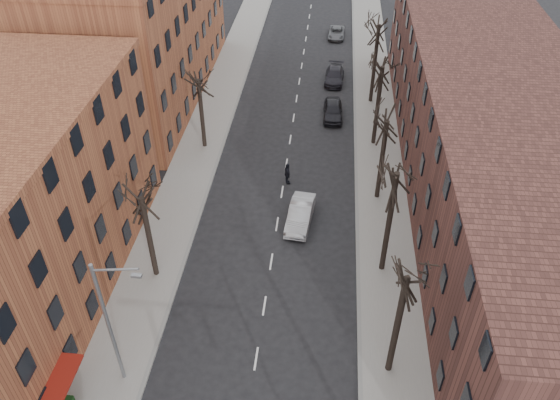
# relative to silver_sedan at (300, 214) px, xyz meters

# --- Properties ---
(sidewalk_left) EXTENTS (4.00, 90.00, 0.15)m
(sidewalk_left) POSITION_rel_silver_sedan_xyz_m (-9.71, 10.62, -0.71)
(sidewalk_left) COLOR gray
(sidewalk_left) RESTS_ON ground
(sidewalk_right) EXTENTS (4.00, 90.00, 0.15)m
(sidewalk_right) POSITION_rel_silver_sedan_xyz_m (6.29, 10.62, -0.71)
(sidewalk_right) COLOR gray
(sidewalk_right) RESTS_ON ground
(building_left_far) EXTENTS (12.00, 28.00, 14.00)m
(building_left_far) POSITION_rel_silver_sedan_xyz_m (-17.71, 19.62, 6.21)
(building_left_far) COLOR brown
(building_left_far) RESTS_ON ground
(building_right) EXTENTS (12.00, 50.00, 10.00)m
(building_right) POSITION_rel_silver_sedan_xyz_m (14.29, 5.62, 4.21)
(building_right) COLOR #522D26
(building_right) RESTS_ON ground
(tree_right_b) EXTENTS (5.20, 5.20, 10.80)m
(tree_right_b) POSITION_rel_silver_sedan_xyz_m (5.89, -12.38, -0.79)
(tree_right_b) COLOR black
(tree_right_b) RESTS_ON ground
(tree_right_c) EXTENTS (5.20, 5.20, 11.60)m
(tree_right_c) POSITION_rel_silver_sedan_xyz_m (5.89, -4.38, -0.79)
(tree_right_c) COLOR black
(tree_right_c) RESTS_ON ground
(tree_right_d) EXTENTS (5.20, 5.20, 10.00)m
(tree_right_d) POSITION_rel_silver_sedan_xyz_m (5.89, 3.62, -0.79)
(tree_right_d) COLOR black
(tree_right_d) RESTS_ON ground
(tree_right_e) EXTENTS (5.20, 5.20, 10.80)m
(tree_right_e) POSITION_rel_silver_sedan_xyz_m (5.89, 11.62, -0.79)
(tree_right_e) COLOR black
(tree_right_e) RESTS_ON ground
(tree_right_f) EXTENTS (5.20, 5.20, 11.60)m
(tree_right_f) POSITION_rel_silver_sedan_xyz_m (5.89, 19.62, -0.79)
(tree_right_f) COLOR black
(tree_right_f) RESTS_ON ground
(tree_left_a) EXTENTS (5.20, 5.20, 9.50)m
(tree_left_a) POSITION_rel_silver_sedan_xyz_m (-9.31, -6.38, -0.79)
(tree_left_a) COLOR black
(tree_left_a) RESTS_ON ground
(tree_left_b) EXTENTS (5.20, 5.20, 9.50)m
(tree_left_b) POSITION_rel_silver_sedan_xyz_m (-9.31, 9.62, -0.79)
(tree_left_b) COLOR black
(tree_left_b) RESTS_ON ground
(streetlight) EXTENTS (2.45, 0.22, 9.03)m
(streetlight) POSITION_rel_silver_sedan_xyz_m (-8.74, -14.38, 4.23)
(streetlight) COLOR slate
(streetlight) RESTS_ON ground
(silver_sedan) EXTENTS (2.15, 4.92, 1.57)m
(silver_sedan) POSITION_rel_silver_sedan_xyz_m (0.00, 0.00, 0.00)
(silver_sedan) COLOR #ADAFB4
(silver_sedan) RESTS_ON ground
(parked_car_near) EXTENTS (1.99, 4.65, 1.57)m
(parked_car_near) POSITION_rel_silver_sedan_xyz_m (2.09, 16.09, -0.00)
(parked_car_near) COLOR black
(parked_car_near) RESTS_ON ground
(parked_car_mid) EXTENTS (2.21, 4.93, 1.40)m
(parked_car_mid) POSITION_rel_silver_sedan_xyz_m (2.09, 23.96, -0.08)
(parked_car_mid) COLOR black
(parked_car_mid) RESTS_ON ground
(parked_car_far) EXTENTS (2.12, 4.33, 1.18)m
(parked_car_far) POSITION_rel_silver_sedan_xyz_m (2.09, 36.50, -0.19)
(parked_car_far) COLOR #5B5D63
(parked_car_far) RESTS_ON ground
(pedestrian_crossing) EXTENTS (0.84, 1.23, 1.94)m
(pedestrian_crossing) POSITION_rel_silver_sedan_xyz_m (-1.39, 4.84, 0.18)
(pedestrian_crossing) COLOR black
(pedestrian_crossing) RESTS_ON ground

